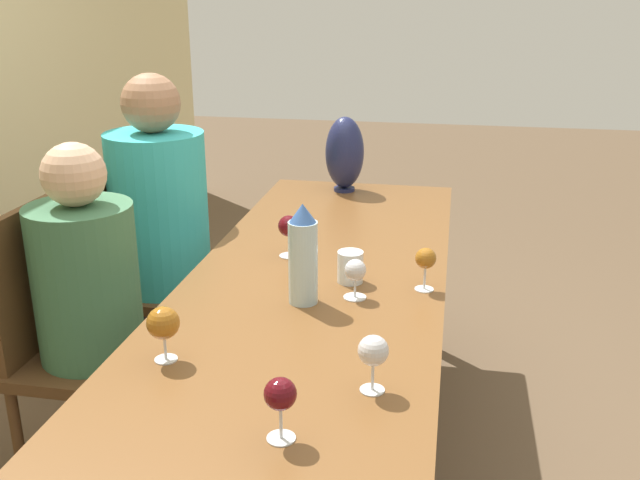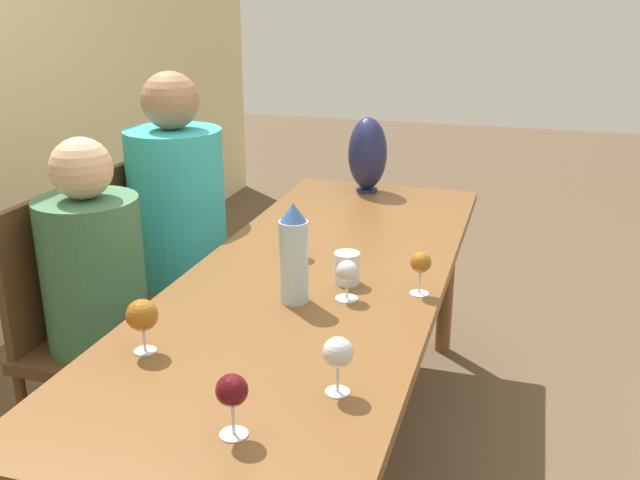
% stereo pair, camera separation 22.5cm
% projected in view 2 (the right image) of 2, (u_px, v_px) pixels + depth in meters
% --- Properties ---
extents(ground_plane, '(14.00, 14.00, 0.00)m').
position_uv_depth(ground_plane, '(317.00, 471.00, 2.51)').
color(ground_plane, brown).
extents(dining_table, '(2.25, 0.80, 0.75)m').
position_uv_depth(dining_table, '(317.00, 296.00, 2.28)').
color(dining_table, brown).
rests_on(dining_table, ground_plane).
extents(water_bottle, '(0.08, 0.08, 0.29)m').
position_uv_depth(water_bottle, '(295.00, 255.00, 2.00)').
color(water_bottle, '#ADCCD6').
rests_on(water_bottle, dining_table).
extents(water_tumbler, '(0.08, 0.08, 0.10)m').
position_uv_depth(water_tumbler, '(347.00, 268.00, 2.16)').
color(water_tumbler, silver).
rests_on(water_tumbler, dining_table).
extents(vase, '(0.17, 0.17, 0.33)m').
position_uv_depth(vase, '(368.00, 154.00, 3.11)').
color(vase, '#1E234C').
rests_on(vase, dining_table).
extents(wine_glass_0, '(0.07, 0.07, 0.12)m').
position_uv_depth(wine_glass_0, '(347.00, 273.00, 2.04)').
color(wine_glass_0, silver).
rests_on(wine_glass_0, dining_table).
extents(wine_glass_1, '(0.06, 0.06, 0.13)m').
position_uv_depth(wine_glass_1, '(421.00, 264.00, 2.07)').
color(wine_glass_1, silver).
rests_on(wine_glass_1, dining_table).
extents(wine_glass_2, '(0.08, 0.08, 0.14)m').
position_uv_depth(wine_glass_2, '(142.00, 316.00, 1.74)').
color(wine_glass_2, silver).
rests_on(wine_glass_2, dining_table).
extents(wine_glass_3, '(0.07, 0.07, 0.14)m').
position_uv_depth(wine_glass_3, '(293.00, 226.00, 2.37)').
color(wine_glass_3, silver).
rests_on(wine_glass_3, dining_table).
extents(wine_glass_4, '(0.07, 0.07, 0.14)m').
position_uv_depth(wine_glass_4, '(338.00, 354.00, 1.55)').
color(wine_glass_4, silver).
rests_on(wine_glass_4, dining_table).
extents(wine_glass_5, '(0.07, 0.07, 0.14)m').
position_uv_depth(wine_glass_5, '(232.00, 392.00, 1.40)').
color(wine_glass_5, silver).
rests_on(wine_glass_5, dining_table).
extents(chair_near, '(0.44, 0.44, 0.96)m').
position_uv_depth(chair_near, '(81.00, 329.00, 2.40)').
color(chair_near, brown).
rests_on(chair_near, ground_plane).
extents(chair_far, '(0.44, 0.44, 0.96)m').
position_uv_depth(chair_far, '(166.00, 267.00, 2.93)').
color(chair_far, brown).
rests_on(chair_far, ground_plane).
extents(person_near, '(0.33, 0.33, 1.17)m').
position_uv_depth(person_near, '(100.00, 300.00, 2.34)').
color(person_near, '#2D2D38').
rests_on(person_near, ground_plane).
extents(person_far, '(0.38, 0.38, 1.31)m').
position_uv_depth(person_far, '(182.00, 227.00, 2.85)').
color(person_far, '#2D2D38').
rests_on(person_far, ground_plane).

